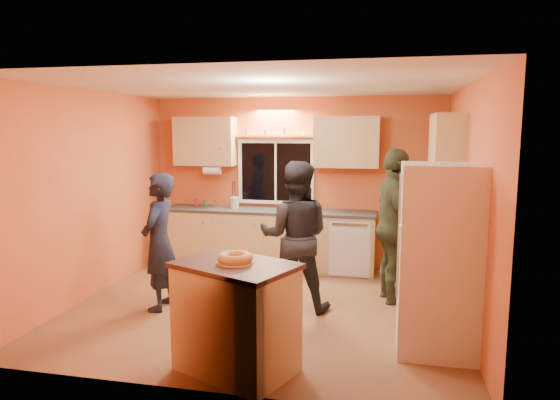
% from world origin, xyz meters
% --- Properties ---
extents(ground, '(4.50, 4.50, 0.00)m').
position_xyz_m(ground, '(0.00, 0.00, 0.00)').
color(ground, brown).
rests_on(ground, ground).
extents(room_shell, '(4.54, 4.04, 2.61)m').
position_xyz_m(room_shell, '(0.12, 0.41, 1.62)').
color(room_shell, '#DC6938').
rests_on(room_shell, ground).
extents(back_counter, '(4.23, 0.62, 0.90)m').
position_xyz_m(back_counter, '(0.01, 1.70, 0.45)').
color(back_counter, tan).
rests_on(back_counter, ground).
extents(right_counter, '(0.62, 1.84, 0.90)m').
position_xyz_m(right_counter, '(1.95, 0.50, 0.45)').
color(right_counter, tan).
rests_on(right_counter, ground).
extents(refrigerator, '(0.72, 0.70, 1.80)m').
position_xyz_m(refrigerator, '(1.89, -0.80, 0.90)').
color(refrigerator, silver).
rests_on(refrigerator, ground).
extents(island, '(1.20, 1.03, 0.98)m').
position_xyz_m(island, '(0.14, -1.60, 0.50)').
color(island, tan).
rests_on(island, ground).
extents(bundt_pastry, '(0.31, 0.31, 0.09)m').
position_xyz_m(bundt_pastry, '(0.14, -1.60, 1.02)').
color(bundt_pastry, tan).
rests_on(bundt_pastry, island).
extents(person_left, '(0.41, 0.60, 1.61)m').
position_xyz_m(person_left, '(-1.19, -0.30, 0.81)').
color(person_left, black).
rests_on(person_left, ground).
extents(person_center, '(0.91, 0.73, 1.76)m').
position_xyz_m(person_center, '(0.37, 0.01, 0.88)').
color(person_center, black).
rests_on(person_center, ground).
extents(person_right, '(0.72, 1.19, 1.89)m').
position_xyz_m(person_right, '(1.50, 0.53, 0.94)').
color(person_right, '#2D3521').
rests_on(person_right, ground).
extents(mixing_bowl, '(0.40, 0.40, 0.09)m').
position_xyz_m(mixing_bowl, '(0.15, 1.74, 0.95)').
color(mixing_bowl, black).
rests_on(mixing_bowl, back_counter).
extents(utensil_crock, '(0.14, 0.14, 0.17)m').
position_xyz_m(utensil_crock, '(-0.91, 1.74, 0.99)').
color(utensil_crock, beige).
rests_on(utensil_crock, back_counter).
extents(potted_plant, '(0.32, 0.30, 0.28)m').
position_xyz_m(potted_plant, '(1.98, -0.29, 1.04)').
color(potted_plant, gray).
rests_on(potted_plant, right_counter).
extents(red_box, '(0.19, 0.16, 0.07)m').
position_xyz_m(red_box, '(1.94, 0.44, 0.94)').
color(red_box, '#B51B29').
rests_on(red_box, right_counter).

